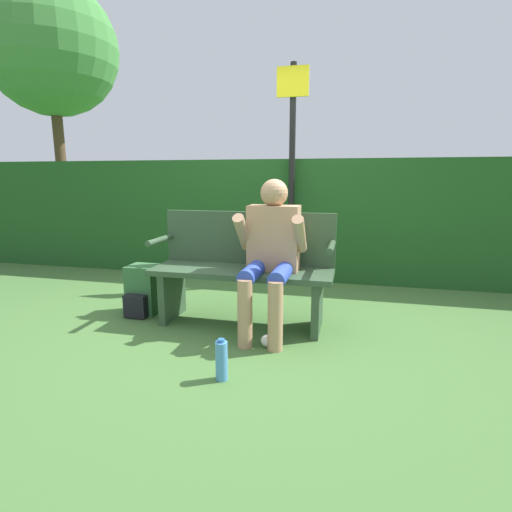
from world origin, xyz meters
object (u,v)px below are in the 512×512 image
object	(u,v)px
backpack	(143,291)
parked_car	(451,195)
signpost	(292,161)
tree	(50,49)
person_seated	(271,248)
park_bench	(244,268)
water_bottle	(222,360)

from	to	relation	value
backpack	parked_car	bearing A→B (deg)	67.44
signpost	tree	size ratio (longest dim) A/B	0.50
person_seated	tree	bearing A→B (deg)	141.84
park_bench	person_seated	bearing A→B (deg)	-27.28
signpost	person_seated	bearing A→B (deg)	-87.13
person_seated	tree	distance (m)	7.26
park_bench	parked_car	world-z (taller)	parked_car
person_seated	park_bench	bearing A→B (deg)	152.72
person_seated	signpost	xyz separation A→B (m)	(-0.08, 1.53, 0.72)
water_bottle	park_bench	bearing A→B (deg)	97.72
backpack	signpost	bearing A→B (deg)	50.59
water_bottle	parked_car	xyz separation A→B (m)	(4.15, 13.64, 0.47)
water_bottle	signpost	xyz separation A→B (m)	(0.05, 2.41, 1.29)
signpost	tree	xyz separation A→B (m)	(-5.13, 2.56, 2.25)
parked_car	signpost	bearing A→B (deg)	144.71
park_bench	backpack	world-z (taller)	park_bench
signpost	parked_car	bearing A→B (deg)	69.95
park_bench	backpack	xyz separation A→B (m)	(-0.96, -0.01, -0.26)
person_seated	water_bottle	xyz separation A→B (m)	(-0.13, -0.88, -0.56)
park_bench	person_seated	size ratio (longest dim) A/B	1.24
person_seated	water_bottle	world-z (taller)	person_seated
water_bottle	tree	world-z (taller)	tree
person_seated	backpack	bearing A→B (deg)	173.88
water_bottle	tree	bearing A→B (deg)	135.61
park_bench	parked_car	size ratio (longest dim) A/B	0.37
parked_car	person_seated	bearing A→B (deg)	147.26
park_bench	person_seated	world-z (taller)	person_seated
parked_car	tree	distance (m)	13.03
tree	signpost	bearing A→B (deg)	-26.54
park_bench	parked_car	distance (m)	13.33
person_seated	backpack	xyz separation A→B (m)	(-1.22, 0.13, -0.48)
water_bottle	signpost	distance (m)	2.73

